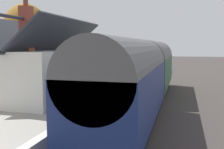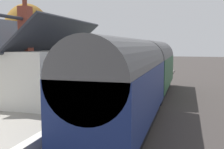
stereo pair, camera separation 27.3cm
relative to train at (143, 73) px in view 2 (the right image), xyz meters
name	(u,v)px [view 2 (the right image)]	position (x,y,z in m)	size (l,w,h in m)	color
ground_plane	(128,107)	(-0.39, 0.90, -2.22)	(160.00, 160.00, 0.00)	#383330
platform	(71,97)	(-0.39, 4.84, -1.76)	(32.00, 5.89, 0.91)	gray
platform_edge_coping	(110,92)	(-0.39, 2.08, -1.30)	(32.00, 0.36, 0.02)	beige
rail_near	(153,108)	(-0.39, -0.72, -2.15)	(52.00, 0.08, 0.14)	gray
rail_far	(130,106)	(-0.39, 0.72, -2.15)	(52.00, 0.08, 0.14)	gray
train	(143,73)	(0.00, 0.00, 0.00)	(20.46, 2.73, 4.32)	black
station_building	(45,71)	(-2.80, 5.43, 0.21)	(8.00, 4.12, 5.43)	silver
bench_platform_end	(112,72)	(8.36, 4.41, -0.83)	(1.42, 0.49, 0.88)	teal
bench_near_building	(102,75)	(5.19, 4.45, -0.83)	(1.41, 0.47, 0.88)	teal
planter_edge_near	(118,75)	(5.38, 3.02, -0.84)	(0.65, 0.65, 0.92)	gray
planter_bench_right	(90,75)	(6.87, 6.13, -1.03)	(0.85, 0.32, 0.59)	gray
planter_edge_far	(63,79)	(2.69, 6.98, -0.96)	(0.39, 0.39, 0.71)	#9E5138
planter_by_door	(85,97)	(-3.75, 2.49, -1.02)	(0.35, 0.35, 0.61)	#9E5138
planter_bench_left	(105,81)	(2.53, 3.35, -1.01)	(1.02, 0.32, 0.63)	black
station_sign_board	(72,82)	(-4.43, 2.94, -0.12)	(0.96, 0.06, 1.57)	black
tree_far_left	(28,35)	(7.26, 13.02, 2.73)	(5.07, 4.80, 8.13)	#4C3828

